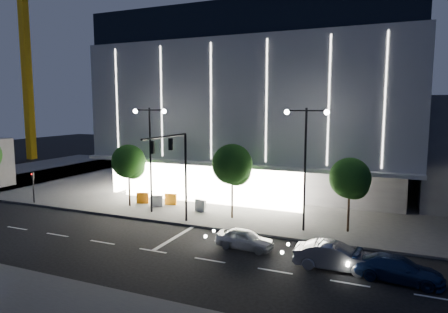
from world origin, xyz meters
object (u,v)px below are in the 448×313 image
ped_signal_far (33,184)px  car_lead (245,239)px  barrier_a (143,198)px  tower_crane (29,37)px  barrier_d (201,206)px  traffic_mast (176,162)px  barrier_c (171,199)px  tree_left (129,163)px  tree_right (350,180)px  street_lamp_east (305,151)px  car_second (335,256)px  car_third (398,269)px  barrier_b (157,201)px  street_lamp_west (150,144)px  tree_mid (233,167)px

ped_signal_far → car_lead: size_ratio=0.79×
ped_signal_far → barrier_a: size_ratio=2.73×
tower_crane → barrier_d: bearing=-25.9°
traffic_mast → barrier_c: 7.98m
tree_left → tree_right: bearing=-0.0°
street_lamp_east → barrier_d: (-9.22, 1.77, -5.31)m
car_second → barrier_a: (-18.44, 8.12, -0.09)m
traffic_mast → car_lead: traffic_mast is taller
car_second → barrier_c: (-15.80, 8.72, -0.09)m
car_third → barrier_d: 17.41m
barrier_a → barrier_c: size_ratio=1.00×
tree_left → ped_signal_far: bearing=-164.4°
traffic_mast → tree_left: 7.95m
street_lamp_east → tree_left: (-15.97, 1.02, -1.92)m
street_lamp_east → car_second: street_lamp_east is taller
tree_right → barrier_d: size_ratio=5.01×
ped_signal_far → barrier_b: (11.42, 3.21, -1.24)m
street_lamp_west → barrier_c: bearing=86.0°
traffic_mast → barrier_d: bearing=92.9°
tree_right → car_second: 7.60m
car_lead → barrier_a: size_ratio=3.45×
tower_crane → tree_right: size_ratio=5.81×
car_lead → tree_right: bearing=-41.3°
barrier_b → barrier_d: size_ratio=1.00×
tree_left → barrier_b: 4.20m
barrier_b → tree_left: bearing=174.9°
car_lead → car_third: 9.14m
car_lead → barrier_d: (-6.46, 6.64, 0.00)m
street_lamp_west → tree_mid: 7.28m
traffic_mast → car_lead: 7.93m
car_second → barrier_c: car_second is taller
car_lead → tree_mid: bearing=31.8°
street_lamp_east → tree_right: street_lamp_east is taller
car_second → tower_crane: bearing=61.0°
ped_signal_far → barrier_b: 11.92m
tree_right → barrier_c: tree_right is taller
tree_left → barrier_a: bearing=66.1°
car_second → car_third: car_second is taller
car_second → barrier_c: bearing=59.5°
tree_right → car_second: bearing=-90.2°
barrier_a → tree_right: bearing=-23.6°
traffic_mast → tower_crane: (-41.92, 24.66, 15.48)m
tree_mid → car_third: 14.67m
street_lamp_west → barrier_c: size_ratio=8.18×
street_lamp_east → barrier_b: street_lamp_east is taller
street_lamp_east → car_third: size_ratio=2.01×
street_lamp_west → barrier_c: (0.20, 2.82, -5.31)m
tower_crane → barrier_b: 46.91m
street_lamp_east → ped_signal_far: 25.37m
barrier_b → barrier_d: same height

